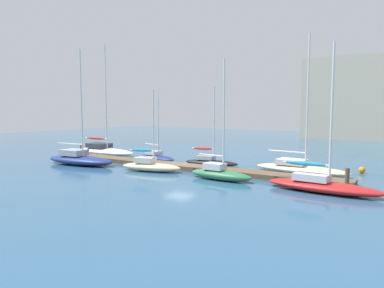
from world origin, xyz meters
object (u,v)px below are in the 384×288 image
object	(u,v)px
sailboat_3	(150,165)
sailboat_5	(220,173)
sailboat_0	(104,150)
sailboat_7	(321,184)
sailboat_6	(300,167)
sailboat_2	(157,157)
sailboat_4	(210,161)
mooring_buoy_orange	(362,170)
sailboat_1	(79,159)
harbor_building_distant	(357,99)

from	to	relation	value
sailboat_3	sailboat_5	world-z (taller)	sailboat_5
sailboat_0	sailboat_7	bearing A→B (deg)	-12.48
sailboat_0	sailboat_6	size ratio (longest dim) A/B	1.12
sailboat_2	sailboat_4	bearing A→B (deg)	13.77
sailboat_0	sailboat_6	xyz separation A→B (m)	(22.34, 0.28, -0.08)
sailboat_0	sailboat_4	size ratio (longest dim) A/B	1.73
mooring_buoy_orange	sailboat_1	bearing A→B (deg)	-157.48
sailboat_5	sailboat_7	size ratio (longest dim) A/B	0.96
sailboat_0	sailboat_1	bearing A→B (deg)	-60.96
sailboat_2	sailboat_3	bearing A→B (deg)	-43.26
sailboat_1	sailboat_4	size ratio (longest dim) A/B	1.48
harbor_building_distant	sailboat_7	bearing A→B (deg)	-83.80
sailboat_6	mooring_buoy_orange	world-z (taller)	sailboat_6
sailboat_0	sailboat_5	xyz separation A→B (m)	(18.15, -5.61, -0.04)
sailboat_6	sailboat_4	bearing A→B (deg)	-171.53
sailboat_1	sailboat_7	xyz separation A→B (m)	(21.85, 0.80, -0.06)
sailboat_0	sailboat_4	distance (m)	14.29
sailboat_7	mooring_buoy_orange	bearing A→B (deg)	84.90
mooring_buoy_orange	sailboat_3	bearing A→B (deg)	-150.21
sailboat_5	sailboat_7	bearing A→B (deg)	2.85
sailboat_2	sailboat_5	bearing A→B (deg)	-14.11
sailboat_5	sailboat_3	bearing A→B (deg)	-177.71
mooring_buoy_orange	harbor_building_distant	size ratio (longest dim) A/B	0.03
sailboat_3	mooring_buoy_orange	bearing A→B (deg)	17.54
sailboat_1	harbor_building_distant	world-z (taller)	harbor_building_distant
sailboat_3	sailboat_7	bearing A→B (deg)	-12.59
sailboat_5	harbor_building_distant	world-z (taller)	harbor_building_distant
sailboat_4	sailboat_5	bearing A→B (deg)	-61.79
sailboat_7	sailboat_2	bearing A→B (deg)	165.85
sailboat_4	sailboat_5	world-z (taller)	sailboat_5
sailboat_0	sailboat_4	bearing A→B (deg)	-1.34
sailboat_1	mooring_buoy_orange	world-z (taller)	sailboat_1
harbor_building_distant	mooring_buoy_orange	bearing A→B (deg)	-80.74
sailboat_5	sailboat_6	size ratio (longest dim) A/B	0.80
sailboat_7	mooring_buoy_orange	size ratio (longest dim) A/B	17.76
sailboat_6	mooring_buoy_orange	distance (m)	5.12
sailboat_0	harbor_building_distant	distance (m)	47.30
sailboat_4	harbor_building_distant	size ratio (longest dim) A/B	0.43
mooring_buoy_orange	harbor_building_distant	bearing A→B (deg)	99.26
sailboat_6	sailboat_5	bearing A→B (deg)	-121.33
sailboat_2	sailboat_6	xyz separation A→B (m)	(14.31, 0.68, 0.07)
sailboat_1	sailboat_6	distance (m)	19.94
sailboat_1	sailboat_3	distance (m)	7.93
sailboat_7	sailboat_3	bearing A→B (deg)	-177.79
sailboat_5	sailboat_7	world-z (taller)	sailboat_7
sailboat_1	sailboat_2	size ratio (longest dim) A/B	1.62
sailboat_3	sailboat_7	xyz separation A→B (m)	(13.97, -0.08, 0.00)
sailboat_2	harbor_building_distant	distance (m)	44.87
sailboat_1	harbor_building_distant	size ratio (longest dim) A/B	0.64
sailboat_3	sailboat_0	bearing A→B (deg)	141.94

